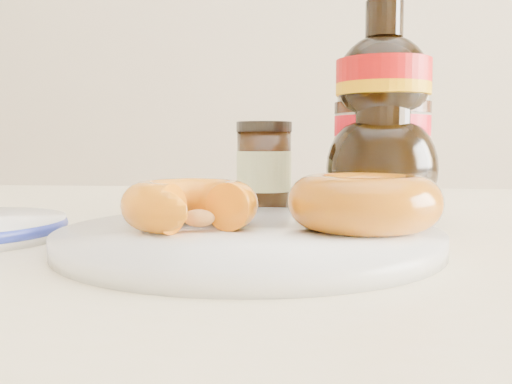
# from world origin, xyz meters

# --- Properties ---
(dining_table) EXTENTS (1.40, 0.90, 0.75)m
(dining_table) POSITION_xyz_m (0.00, 0.10, 0.67)
(dining_table) COLOR #F7E3BC
(dining_table) RESTS_ON ground
(plate) EXTENTS (0.27, 0.27, 0.01)m
(plate) POSITION_xyz_m (-0.05, 0.01, 0.76)
(plate) COLOR white
(plate) RESTS_ON dining_table
(donut_bitten) EXTENTS (0.12, 0.12, 0.03)m
(donut_bitten) POSITION_xyz_m (-0.09, 0.01, 0.78)
(donut_bitten) COLOR orange
(donut_bitten) RESTS_ON plate
(donut_whole) EXTENTS (0.14, 0.14, 0.04)m
(donut_whole) POSITION_xyz_m (0.03, 0.02, 0.78)
(donut_whole) COLOR #A45E0A
(donut_whole) RESTS_ON plate
(nutella_jar) EXTENTS (0.09, 0.09, 0.13)m
(nutella_jar) POSITION_xyz_m (0.06, 0.19, 0.82)
(nutella_jar) COLOR white
(nutella_jar) RESTS_ON dining_table
(syrup_bottle) EXTENTS (0.13, 0.12, 0.20)m
(syrup_bottle) POSITION_xyz_m (0.06, 0.17, 0.85)
(syrup_bottle) COLOR black
(syrup_bottle) RESTS_ON dining_table
(dark_jar) EXTENTS (0.06, 0.06, 0.10)m
(dark_jar) POSITION_xyz_m (-0.06, 0.23, 0.80)
(dark_jar) COLOR black
(dark_jar) RESTS_ON dining_table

